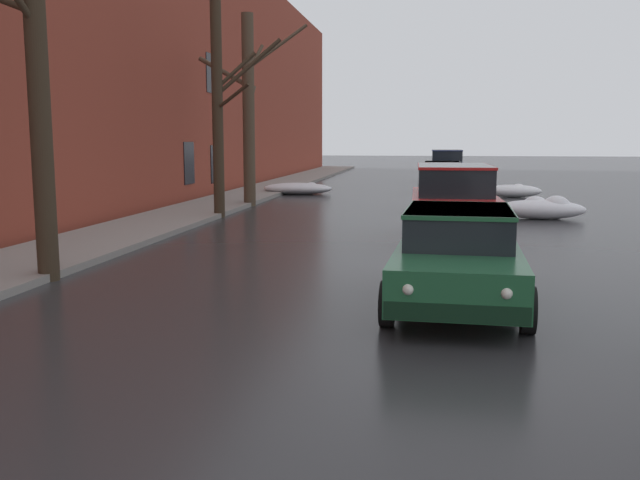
{
  "coord_description": "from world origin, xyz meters",
  "views": [
    {
      "loc": [
        1.26,
        -0.59,
        2.44
      ],
      "look_at": [
        -0.32,
        9.33,
        0.99
      ],
      "focal_mm": 39.45,
      "sensor_mm": 36.0,
      "label": 1
    }
  ],
  "objects_px": {
    "bare_tree_second_along_sidewalk": "(34,81)",
    "suv_darkblue_queued_behind_truck": "(446,165)",
    "sedan_silver_parked_far_down_block": "(442,177)",
    "sedan_green_approaching_near_lane": "(458,254)",
    "suv_red_parked_kerbside_close": "(453,200)",
    "bare_tree_far_down_block": "(248,107)",
    "bare_tree_mid_block": "(219,98)",
    "sedan_grey_parked_kerbside_mid": "(453,189)"
  },
  "relations": [
    {
      "from": "bare_tree_mid_block",
      "to": "suv_darkblue_queued_behind_truck",
      "type": "height_order",
      "value": "bare_tree_mid_block"
    },
    {
      "from": "bare_tree_second_along_sidewalk",
      "to": "sedan_silver_parked_far_down_block",
      "type": "relative_size",
      "value": 1.79
    },
    {
      "from": "bare_tree_mid_block",
      "to": "bare_tree_second_along_sidewalk",
      "type": "bearing_deg",
      "value": -90.63
    },
    {
      "from": "sedan_green_approaching_near_lane",
      "to": "bare_tree_mid_block",
      "type": "bearing_deg",
      "value": 122.75
    },
    {
      "from": "bare_tree_second_along_sidewalk",
      "to": "bare_tree_far_down_block",
      "type": "xyz_separation_m",
      "value": [
        0.02,
        13.77,
        0.17
      ]
    },
    {
      "from": "sedan_grey_parked_kerbside_mid",
      "to": "suv_darkblue_queued_behind_truck",
      "type": "xyz_separation_m",
      "value": [
        0.07,
        15.51,
        0.24
      ]
    },
    {
      "from": "sedan_grey_parked_kerbside_mid",
      "to": "bare_tree_second_along_sidewalk",
      "type": "bearing_deg",
      "value": -119.13
    },
    {
      "from": "suv_red_parked_kerbside_close",
      "to": "suv_darkblue_queued_behind_truck",
      "type": "bearing_deg",
      "value": 89.34
    },
    {
      "from": "bare_tree_second_along_sidewalk",
      "to": "bare_tree_far_down_block",
      "type": "relative_size",
      "value": 1.04
    },
    {
      "from": "bare_tree_mid_block",
      "to": "sedan_green_approaching_near_lane",
      "type": "bearing_deg",
      "value": -57.25
    },
    {
      "from": "bare_tree_far_down_block",
      "to": "suv_darkblue_queued_behind_truck",
      "type": "height_order",
      "value": "bare_tree_far_down_block"
    },
    {
      "from": "bare_tree_mid_block",
      "to": "suv_red_parked_kerbside_close",
      "type": "bearing_deg",
      "value": -30.47
    },
    {
      "from": "sedan_silver_parked_far_down_block",
      "to": "sedan_grey_parked_kerbside_mid",
      "type": "bearing_deg",
      "value": -87.95
    },
    {
      "from": "bare_tree_second_along_sidewalk",
      "to": "sedan_green_approaching_near_lane",
      "type": "relative_size",
      "value": 1.56
    },
    {
      "from": "suv_darkblue_queued_behind_truck",
      "to": "sedan_green_approaching_near_lane",
      "type": "bearing_deg",
      "value": -90.72
    },
    {
      "from": "sedan_grey_parked_kerbside_mid",
      "to": "sedan_silver_parked_far_down_block",
      "type": "height_order",
      "value": "same"
    },
    {
      "from": "bare_tree_far_down_block",
      "to": "sedan_grey_parked_kerbside_mid",
      "type": "relative_size",
      "value": 1.58
    },
    {
      "from": "suv_red_parked_kerbside_close",
      "to": "bare_tree_second_along_sidewalk",
      "type": "bearing_deg",
      "value": -140.13
    },
    {
      "from": "bare_tree_far_down_block",
      "to": "sedan_green_approaching_near_lane",
      "type": "height_order",
      "value": "bare_tree_far_down_block"
    },
    {
      "from": "bare_tree_second_along_sidewalk",
      "to": "sedan_grey_parked_kerbside_mid",
      "type": "distance_m",
      "value": 15.18
    },
    {
      "from": "bare_tree_mid_block",
      "to": "sedan_grey_parked_kerbside_mid",
      "type": "bearing_deg",
      "value": 22.98
    },
    {
      "from": "sedan_grey_parked_kerbside_mid",
      "to": "sedan_green_approaching_near_lane",
      "type": "bearing_deg",
      "value": -91.26
    },
    {
      "from": "sedan_green_approaching_near_lane",
      "to": "suv_darkblue_queued_behind_truck",
      "type": "height_order",
      "value": "suv_darkblue_queued_behind_truck"
    },
    {
      "from": "bare_tree_far_down_block",
      "to": "suv_red_parked_kerbside_close",
      "type": "xyz_separation_m",
      "value": [
        7.06,
        -7.85,
        -2.57
      ]
    },
    {
      "from": "sedan_green_approaching_near_lane",
      "to": "suv_red_parked_kerbside_close",
      "type": "xyz_separation_m",
      "value": [
        0.11,
        6.57,
        0.23
      ]
    },
    {
      "from": "sedan_grey_parked_kerbside_mid",
      "to": "suv_darkblue_queued_behind_truck",
      "type": "relative_size",
      "value": 0.95
    },
    {
      "from": "sedan_silver_parked_far_down_block",
      "to": "sedan_green_approaching_near_lane",
      "type": "bearing_deg",
      "value": -90.08
    },
    {
      "from": "bare_tree_second_along_sidewalk",
      "to": "bare_tree_far_down_block",
      "type": "bearing_deg",
      "value": 89.92
    },
    {
      "from": "sedan_silver_parked_far_down_block",
      "to": "suv_red_parked_kerbside_close",
      "type": "bearing_deg",
      "value": -89.7
    },
    {
      "from": "bare_tree_mid_block",
      "to": "suv_red_parked_kerbside_close",
      "type": "height_order",
      "value": "bare_tree_mid_block"
    },
    {
      "from": "bare_tree_second_along_sidewalk",
      "to": "sedan_grey_parked_kerbside_mid",
      "type": "height_order",
      "value": "bare_tree_second_along_sidewalk"
    },
    {
      "from": "bare_tree_mid_block",
      "to": "sedan_grey_parked_kerbside_mid",
      "type": "relative_size",
      "value": 1.68
    },
    {
      "from": "sedan_green_approaching_near_lane",
      "to": "sedan_silver_parked_far_down_block",
      "type": "xyz_separation_m",
      "value": [
        0.03,
        21.31,
        -0.0
      ]
    },
    {
      "from": "bare_tree_mid_block",
      "to": "suv_red_parked_kerbside_close",
      "type": "relative_size",
      "value": 1.6
    },
    {
      "from": "suv_red_parked_kerbside_close",
      "to": "sedan_silver_parked_far_down_block",
      "type": "relative_size",
      "value": 1.15
    },
    {
      "from": "bare_tree_second_along_sidewalk",
      "to": "bare_tree_far_down_block",
      "type": "distance_m",
      "value": 13.77
    },
    {
      "from": "bare_tree_far_down_block",
      "to": "suv_darkblue_queued_behind_truck",
      "type": "relative_size",
      "value": 1.5
    },
    {
      "from": "suv_red_parked_kerbside_close",
      "to": "suv_darkblue_queued_behind_truck",
      "type": "height_order",
      "value": "same"
    },
    {
      "from": "bare_tree_second_along_sidewalk",
      "to": "suv_darkblue_queued_behind_truck",
      "type": "relative_size",
      "value": 1.55
    },
    {
      "from": "bare_tree_second_along_sidewalk",
      "to": "suv_darkblue_queued_behind_truck",
      "type": "height_order",
      "value": "bare_tree_second_along_sidewalk"
    },
    {
      "from": "suv_red_parked_kerbside_close",
      "to": "sedan_grey_parked_kerbside_mid",
      "type": "xyz_separation_m",
      "value": [
        0.2,
        7.14,
        -0.24
      ]
    },
    {
      "from": "sedan_silver_parked_far_down_block",
      "to": "suv_darkblue_queued_behind_truck",
      "type": "xyz_separation_m",
      "value": [
        0.34,
        7.92,
        0.24
      ]
    }
  ]
}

